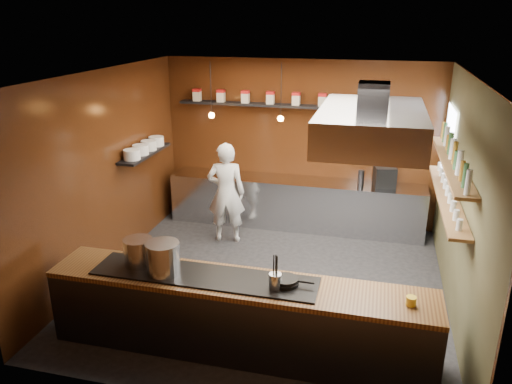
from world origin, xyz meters
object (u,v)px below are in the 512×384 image
(stockpot_large, at_px, (163,258))
(espresso_machine, at_px, (385,177))
(extractor_hood, at_px, (371,125))
(stockpot_small, at_px, (139,252))
(chef, at_px, (226,193))

(stockpot_large, height_order, espresso_machine, stockpot_large)
(extractor_hood, xyz_separation_m, stockpot_large, (-2.16, -1.26, -1.38))
(stockpot_small, bearing_deg, chef, 86.05)
(stockpot_small, distance_m, espresso_machine, 4.66)
(espresso_machine, bearing_deg, stockpot_large, -133.51)
(extractor_hood, relative_size, chef, 1.15)
(extractor_hood, relative_size, espresso_machine, 5.67)
(chef, bearing_deg, espresso_machine, -171.03)
(extractor_hood, xyz_separation_m, espresso_machine, (0.25, 2.60, -1.43))
(stockpot_small, relative_size, espresso_machine, 0.98)
(espresso_machine, bearing_deg, stockpot_small, -138.20)
(extractor_hood, height_order, chef, extractor_hood)
(espresso_machine, distance_m, chef, 2.76)
(stockpot_large, distance_m, chef, 2.95)
(extractor_hood, bearing_deg, espresso_machine, 84.45)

